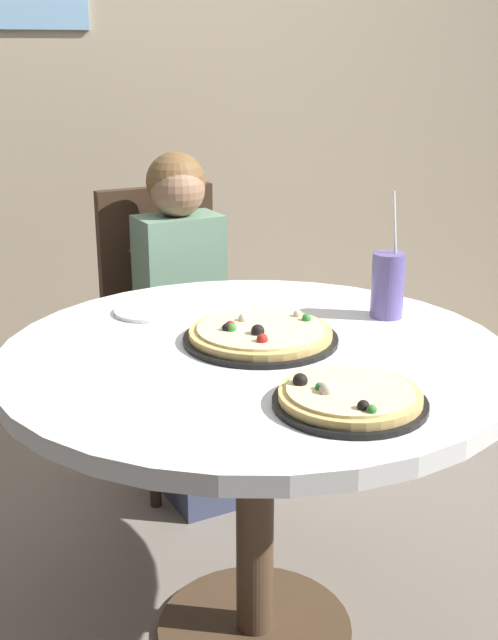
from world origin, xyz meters
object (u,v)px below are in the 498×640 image
dining_table (255,394)px  soda_cup (388,285)px  pizza_cheese (349,398)px  pizza_veggie (260,335)px  diner_child (191,346)px  plate_small (150,311)px  chair_wooden (169,317)px

dining_table → soda_cup: soda_cup is taller
pizza_cheese → soda_cup: 0.55m
pizza_veggie → diner_child: bearing=90.7°
plate_small → dining_table: bearing=-60.8°
dining_table → pizza_veggie: (0.02, 0.04, 0.12)m
dining_table → chair_wooden: 0.95m
pizza_veggie → pizza_cheese: size_ratio=1.22×
diner_child → soda_cup: 0.81m
diner_child → soda_cup: diner_child is taller
dining_table → pizza_veggie: bearing=59.2°
chair_wooden → pizza_veggie: size_ratio=2.72×
pizza_cheese → plate_small: (-0.26, 0.66, -0.01)m
diner_child → plate_small: bearing=-113.6°
chair_wooden → pizza_veggie: bearing=-87.3°
dining_table → soda_cup: bearing=18.7°
pizza_veggie → pizza_cheese: 0.38m
diner_child → pizza_veggie: 0.77m
pizza_cheese → pizza_veggie: bearing=98.2°
diner_child → soda_cup: (0.36, -0.63, 0.35)m
pizza_veggie → pizza_cheese: pizza_veggie is taller
diner_child → plate_small: diner_child is taller
dining_table → pizza_cheese: (0.08, -0.34, 0.12)m
diner_child → pizza_cheese: (0.06, -1.10, 0.28)m
dining_table → chair_wooden: chair_wooden is taller
chair_wooden → soda_cup: (0.39, -0.81, 0.30)m
dining_table → diner_child: (0.01, 0.76, -0.16)m
dining_table → pizza_veggie: pizza_veggie is taller
dining_table → pizza_veggie: 0.13m
pizza_veggie → pizza_cheese: (0.05, -0.38, -0.00)m
pizza_veggie → dining_table: bearing=-120.8°
soda_cup → pizza_cheese: bearing=-122.4°
soda_cup → chair_wooden: bearing=115.7°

